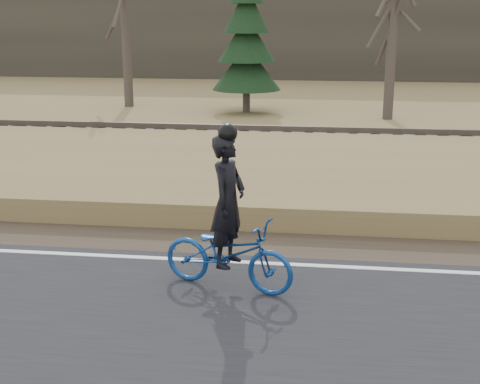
# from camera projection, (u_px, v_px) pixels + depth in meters

# --- Properties ---
(shoulder) EXTENTS (120.00, 1.60, 0.04)m
(shoulder) POSITION_uv_depth(u_px,v_px,m) (480.00, 253.00, 10.77)
(shoulder) COLOR #473A2B
(shoulder) RESTS_ON ground
(embankment) EXTENTS (120.00, 5.00, 0.44)m
(embankment) POSITION_uv_depth(u_px,v_px,m) (449.00, 192.00, 13.59)
(embankment) COLOR olive
(embankment) RESTS_ON ground
(ballast) EXTENTS (120.00, 3.00, 0.45)m
(ballast) POSITION_uv_depth(u_px,v_px,m) (424.00, 153.00, 17.22)
(ballast) COLOR slate
(ballast) RESTS_ON ground
(railroad) EXTENTS (120.00, 2.40, 0.29)m
(railroad) POSITION_uv_depth(u_px,v_px,m) (425.00, 142.00, 17.14)
(railroad) COLOR black
(railroad) RESTS_ON ballast
(treeline_backdrop) EXTENTS (120.00, 4.00, 6.00)m
(treeline_backdrop) POSITION_uv_depth(u_px,v_px,m) (375.00, 24.00, 37.52)
(treeline_backdrop) COLOR #383328
(treeline_backdrop) RESTS_ON ground
(cyclist) EXTENTS (2.02, 1.17, 2.32)m
(cyclist) POSITION_uv_depth(u_px,v_px,m) (228.00, 238.00, 9.16)
(cyclist) COLOR navy
(cyclist) RESTS_ON road
(bare_tree_near_left) EXTENTS (0.36, 0.36, 6.42)m
(bare_tree_near_left) POSITION_uv_depth(u_px,v_px,m) (393.00, 27.00, 23.15)
(bare_tree_near_left) COLOR #463B33
(bare_tree_near_left) RESTS_ON ground
(conifer) EXTENTS (2.60, 2.60, 5.69)m
(conifer) POSITION_uv_depth(u_px,v_px,m) (247.00, 40.00, 24.92)
(conifer) COLOR #463B33
(conifer) RESTS_ON ground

